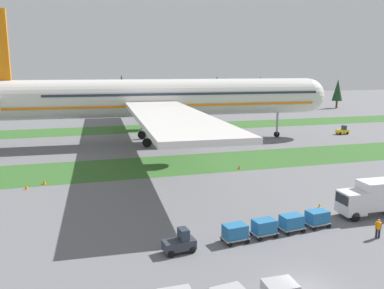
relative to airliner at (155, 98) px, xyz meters
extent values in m
cube|color=#336028|center=(-0.61, -18.90, -8.85)|extent=(320.00, 12.79, 0.01)
cube|color=#336028|center=(-0.61, 18.68, -8.85)|extent=(320.00, 12.79, 0.01)
cylinder|color=silver|center=(2.34, -0.11, -0.02)|extent=(60.83, 10.05, 7.21)
sphere|color=silver|center=(32.59, -1.53, -0.02)|extent=(7.06, 7.06, 7.06)
cube|color=orange|center=(2.34, -0.11, -1.28)|extent=(59.36, 10.12, 0.36)
cube|color=#283342|center=(6.03, -0.28, 0.88)|extent=(53.46, 9.77, 0.44)
cube|color=silver|center=(-0.22, 23.95, -0.74)|extent=(11.50, 41.03, 0.65)
cylinder|color=#A3A3A8|center=(0.93, 17.80, -3.11)|extent=(6.09, 4.24, 3.96)
cube|color=silver|center=(-2.47, -23.82, -0.74)|extent=(11.50, 41.03, 0.65)
cylinder|color=#A3A3A8|center=(-0.75, -17.80, -3.11)|extent=(6.09, 4.24, 3.96)
cylinder|color=#A3A3A8|center=(25.95, -1.22, -4.68)|extent=(0.44, 0.44, 7.15)
cylinder|color=black|center=(25.95, -1.22, -8.25)|extent=(1.22, 0.48, 1.20)
cylinder|color=#A3A3A8|center=(-2.14, 4.43, -4.55)|extent=(0.44, 0.44, 6.90)
cylinder|color=black|center=(-2.14, 4.43, -8.00)|extent=(1.73, 0.67, 1.70)
cylinder|color=#A3A3A8|center=(-2.55, -4.21, -4.55)|extent=(0.44, 0.44, 6.90)
cylinder|color=black|center=(-2.55, -4.21, -8.00)|extent=(1.73, 0.67, 1.70)
cube|color=#2D333D|center=(-7.35, -47.59, -8.16)|extent=(2.73, 1.58, 0.77)
cube|color=#283342|center=(-6.96, -47.55, -7.33)|extent=(0.82, 1.16, 0.90)
cylinder|color=black|center=(-8.19, -48.24, -8.55)|extent=(0.62, 0.27, 0.60)
cylinder|color=black|center=(-8.32, -47.15, -8.55)|extent=(0.62, 0.27, 0.60)
cylinder|color=black|center=(-6.39, -48.04, -8.55)|extent=(0.62, 0.27, 0.60)
cylinder|color=black|center=(-6.51, -46.94, -8.55)|extent=(0.62, 0.27, 0.60)
cube|color=#A3A3A8|center=(-2.28, -47.02, -8.45)|extent=(2.35, 1.74, 0.10)
cube|color=#23669E|center=(-2.28, -47.02, -7.85)|extent=(2.07, 1.53, 1.10)
cylinder|color=black|center=(-3.04, -47.80, -8.65)|extent=(0.41, 0.16, 0.40)
cylinder|color=black|center=(-3.19, -46.43, -8.65)|extent=(0.41, 0.16, 0.40)
cylinder|color=black|center=(-1.38, -47.62, -8.65)|extent=(0.41, 0.16, 0.40)
cylinder|color=black|center=(-1.53, -46.24, -8.65)|extent=(0.41, 0.16, 0.40)
cube|color=#A3A3A8|center=(0.60, -46.70, -8.45)|extent=(2.35, 1.74, 0.10)
cube|color=#23669E|center=(0.60, -46.70, -7.85)|extent=(2.07, 1.53, 1.10)
cylinder|color=black|center=(-0.15, -47.48, -8.65)|extent=(0.41, 0.16, 0.40)
cylinder|color=black|center=(-0.31, -46.11, -8.65)|extent=(0.41, 0.16, 0.40)
cylinder|color=black|center=(1.51, -47.29, -8.65)|extent=(0.41, 0.16, 0.40)
cylinder|color=black|center=(1.35, -45.92, -8.65)|extent=(0.41, 0.16, 0.40)
cube|color=#A3A3A8|center=(3.48, -46.37, -8.45)|extent=(2.35, 1.74, 0.10)
cube|color=#23669E|center=(3.48, -46.37, -7.85)|extent=(2.07, 1.53, 1.10)
cylinder|color=black|center=(2.73, -47.15, -8.65)|extent=(0.41, 0.16, 0.40)
cylinder|color=black|center=(2.57, -45.78, -8.65)|extent=(0.41, 0.16, 0.40)
cylinder|color=black|center=(4.39, -46.97, -8.65)|extent=(0.41, 0.16, 0.40)
cylinder|color=black|center=(4.23, -45.60, -8.65)|extent=(0.41, 0.16, 0.40)
cube|color=#A3A3A8|center=(6.36, -46.05, -8.45)|extent=(2.35, 1.74, 0.10)
cube|color=#23669E|center=(6.36, -46.05, -7.85)|extent=(2.07, 1.53, 1.10)
cylinder|color=black|center=(5.61, -46.83, -8.65)|extent=(0.41, 0.16, 0.40)
cylinder|color=black|center=(5.45, -45.46, -8.65)|extent=(0.41, 0.16, 0.40)
cylinder|color=black|center=(7.27, -46.64, -8.65)|extent=(0.41, 0.16, 0.40)
cylinder|color=black|center=(7.12, -45.27, -8.65)|extent=(0.41, 0.16, 0.40)
cube|color=silver|center=(10.87, -44.97, -7.27)|extent=(2.26, 2.36, 2.20)
cube|color=#283342|center=(9.81, -44.95, -6.83)|extent=(0.13, 2.07, 0.97)
cube|color=silver|center=(14.22, -45.06, -6.67)|extent=(4.56, 2.41, 2.80)
cylinder|color=black|center=(10.63, -45.97, -8.37)|extent=(0.97, 0.32, 0.96)
cylinder|color=black|center=(10.68, -43.97, -8.37)|extent=(0.97, 0.32, 0.96)
cylinder|color=black|center=(15.15, -44.08, -8.37)|extent=(0.97, 0.32, 0.96)
cube|color=yellow|center=(41.75, -1.97, -8.16)|extent=(2.66, 1.42, 0.77)
cube|color=#283342|center=(42.14, -1.98, -7.33)|extent=(0.75, 1.12, 0.90)
cylinder|color=black|center=(40.81, -2.47, -8.55)|extent=(0.61, 0.23, 0.60)
cylinder|color=black|center=(40.86, -1.37, -8.55)|extent=(0.61, 0.23, 0.60)
cylinder|color=black|center=(42.63, -2.56, -8.55)|extent=(0.61, 0.23, 0.60)
cylinder|color=black|center=(42.68, -1.46, -8.55)|extent=(0.61, 0.23, 0.60)
cylinder|color=black|center=(7.24, -44.98, -8.42)|extent=(0.18, 0.18, 0.85)
cylinder|color=black|center=(7.43, -44.86, -8.42)|extent=(0.18, 0.18, 0.85)
cylinder|color=orange|center=(7.34, -44.92, -7.69)|extent=(0.36, 0.36, 0.62)
sphere|color=tan|center=(7.34, -44.92, -7.23)|extent=(0.24, 0.24, 0.24)
cylinder|color=orange|center=(7.14, -45.04, -7.72)|extent=(0.10, 0.10, 0.58)
cylinder|color=orange|center=(7.53, -44.80, -7.72)|extent=(0.10, 0.10, 0.58)
cylinder|color=black|center=(9.94, -49.67, -8.42)|extent=(0.18, 0.18, 0.85)
cylinder|color=black|center=(10.13, -49.78, -8.42)|extent=(0.18, 0.18, 0.85)
cylinder|color=orange|center=(10.04, -49.72, -7.69)|extent=(0.36, 0.36, 0.62)
sphere|color=tan|center=(10.04, -49.72, -7.23)|extent=(0.24, 0.24, 0.24)
cylinder|color=orange|center=(9.83, -49.62, -7.72)|extent=(0.10, 0.10, 0.58)
cylinder|color=orange|center=(10.24, -49.83, -7.72)|extent=(0.10, 0.10, 0.58)
cone|color=orange|center=(7.73, -24.15, -8.56)|extent=(0.44, 0.44, 0.59)
cone|color=orange|center=(-21.18, -25.99, -8.60)|extent=(0.44, 0.44, 0.49)
cone|color=orange|center=(-19.25, -24.45, -8.54)|extent=(0.44, 0.44, 0.62)
cylinder|color=#4C3823|center=(-32.37, 47.07, -7.13)|extent=(0.70, 0.70, 3.44)
cone|color=#1E4223|center=(-32.37, 47.07, -1.03)|extent=(3.78, 3.78, 8.76)
cylinder|color=#4C3823|center=(-15.06, 47.08, -7.53)|extent=(0.70, 0.70, 2.64)
cone|color=#1E4223|center=(-15.06, 47.08, -3.14)|extent=(4.60, 4.60, 6.14)
cylinder|color=#4C3823|center=(-1.34, 47.70, -7.07)|extent=(0.70, 0.70, 3.55)
cone|color=#1E4223|center=(-1.34, 47.70, -0.85)|extent=(4.68, 4.68, 8.89)
cylinder|color=#4C3823|center=(15.86, 49.23, -7.60)|extent=(0.70, 0.70, 2.50)
cone|color=#1E4223|center=(15.86, 49.23, -2.99)|extent=(4.61, 4.61, 6.71)
cylinder|color=#4C3823|center=(30.77, 50.85, -7.35)|extent=(0.70, 0.70, 2.99)
cone|color=#1E4223|center=(30.77, 50.85, -1.48)|extent=(5.47, 5.47, 8.75)
cylinder|color=#4C3823|center=(44.32, 45.60, -6.91)|extent=(0.70, 0.70, 3.87)
cone|color=#1E4223|center=(44.32, 45.60, -1.09)|extent=(3.75, 3.75, 7.78)
cylinder|color=#4C3823|center=(60.93, 50.17, -7.53)|extent=(0.70, 0.70, 2.63)
cone|color=#1E4223|center=(60.93, 50.17, -2.54)|extent=(5.53, 5.53, 7.36)
cylinder|color=#4C3823|center=(76.33, 48.11, -7.48)|extent=(0.70, 0.70, 2.73)
cone|color=#1E4223|center=(76.33, 48.11, -2.24)|extent=(3.69, 3.69, 7.75)
camera|label=1|loc=(-14.55, -76.42, 5.83)|focal=37.06mm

